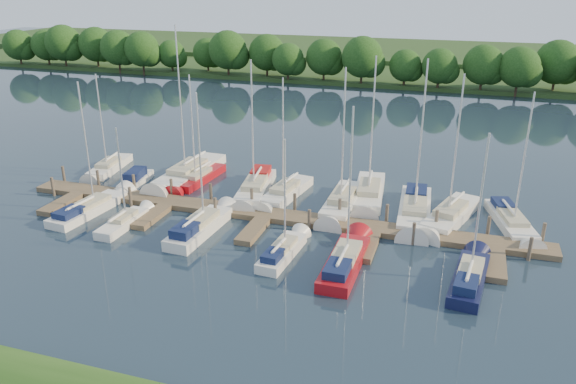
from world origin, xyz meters
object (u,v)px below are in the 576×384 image
(dock, at_px, (264,218))
(sailboat_n_5, at_px, (285,194))
(motorboat, at_px, (135,181))
(sailboat_s_2, at_px, (201,228))
(sailboat_n_0, at_px, (108,168))

(dock, height_order, sailboat_n_5, sailboat_n_5)
(motorboat, relative_size, sailboat_s_2, 0.52)
(sailboat_n_5, bearing_deg, sailboat_n_0, 3.78)
(sailboat_n_0, bearing_deg, dock, 152.46)
(motorboat, height_order, sailboat_n_5, sailboat_n_5)
(sailboat_n_0, xyz_separation_m, motorboat, (4.27, -2.37, 0.07))
(sailboat_n_0, bearing_deg, sailboat_n_5, 167.59)
(sailboat_s_2, bearing_deg, sailboat_n_0, 149.36)
(dock, height_order, sailboat_s_2, sailboat_s_2)
(sailboat_n_0, bearing_deg, motorboat, 142.47)
(dock, distance_m, sailboat_n_5, 4.81)
(sailboat_n_0, xyz_separation_m, sailboat_n_5, (17.37, -1.19, 0.01))
(sailboat_n_0, height_order, sailboat_s_2, sailboat_s_2)
(dock, relative_size, sailboat_s_2, 3.91)
(sailboat_n_5, bearing_deg, sailboat_s_2, 73.62)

